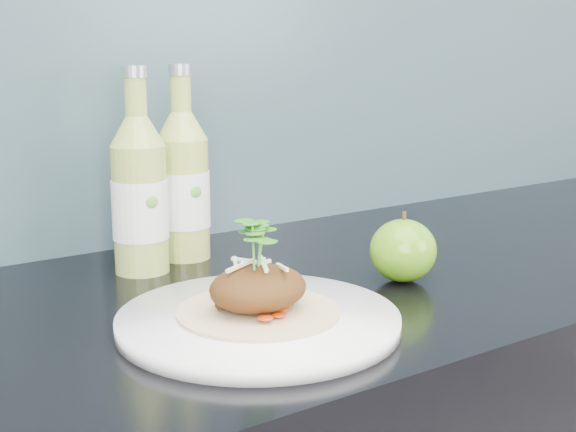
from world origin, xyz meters
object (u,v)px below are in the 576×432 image
Objects in this scene: cider_bottle_right at (183,186)px; dinner_plate at (258,321)px; green_apple at (403,250)px; cider_bottle_left at (140,196)px.

dinner_plate is at bearing -113.46° from cider_bottle_right.
green_apple is (0.24, 0.04, 0.03)m from dinner_plate.
cider_bottle_left reaches higher than dinner_plate.
cider_bottle_left and cider_bottle_right have the same top height.
cider_bottle_left is 1.00× the size of cider_bottle_right.
cider_bottle_right is at bearing 123.59° from green_apple.
dinner_plate is at bearing -170.84° from green_apple.
green_apple is at bearing 9.16° from dinner_plate.
dinner_plate is 0.28m from cider_bottle_left.
cider_bottle_left is at bearing 137.64° from green_apple.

